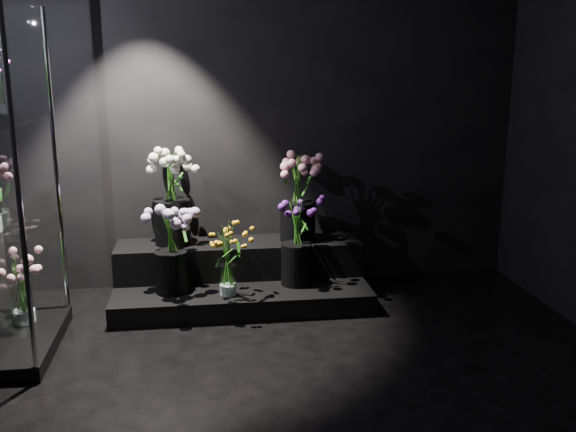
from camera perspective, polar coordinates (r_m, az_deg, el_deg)
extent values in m
plane|color=black|center=(3.47, 1.45, -16.66)|extent=(4.00, 4.00, 0.00)
plane|color=black|center=(4.99, -2.17, 9.62)|extent=(4.00, 0.00, 4.00)
plane|color=black|center=(1.12, 18.41, -5.06)|extent=(4.00, 0.00, 4.00)
cube|color=black|center=(4.80, -4.15, -6.79)|extent=(1.84, 0.82, 0.15)
cube|color=black|center=(4.93, -4.35, -3.73)|extent=(1.84, 0.41, 0.26)
cube|color=black|center=(4.40, -23.44, -10.29)|extent=(0.57, 0.94, 0.09)
cylinder|color=white|center=(4.50, -5.36, -5.70)|extent=(0.12, 0.12, 0.22)
cylinder|color=black|center=(4.60, -10.32, -4.90)|extent=(0.23, 0.23, 0.30)
cylinder|color=black|center=(4.68, 0.74, -4.29)|extent=(0.22, 0.22, 0.31)
cylinder|color=black|center=(4.86, -10.24, -0.52)|extent=(0.27, 0.27, 0.34)
cylinder|color=black|center=(4.88, 0.86, -0.45)|extent=(0.27, 0.27, 0.30)
cylinder|color=white|center=(4.51, -22.48, -7.34)|extent=(0.15, 0.15, 0.24)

